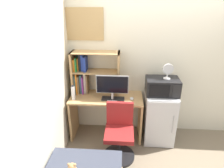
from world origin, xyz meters
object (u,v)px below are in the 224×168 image
object	(u,v)px
water_bottle	(73,93)
mini_fridge	(159,117)
microwave	(162,86)
computer_mouse	(132,99)
hutch_bookshelf	(88,73)
wall_corkboard	(82,24)
desk_chair	(119,135)
monitor	(112,86)
keyboard	(113,99)
desk_fan	(168,71)

from	to	relation	value
water_bottle	mini_fridge	bearing A→B (deg)	3.99
mini_fridge	microwave	size ratio (longest dim) A/B	1.71
microwave	computer_mouse	bearing A→B (deg)	-175.53
hutch_bookshelf	microwave	size ratio (longest dim) A/B	1.55
water_bottle	wall_corkboard	distance (m)	1.11
desk_chair	wall_corkboard	bearing A→B (deg)	130.43
mini_fridge	desk_chair	xyz separation A→B (m)	(-0.66, -0.45, -0.06)
hutch_bookshelf	monitor	bearing A→B (deg)	-30.17
monitor	desk_chair	world-z (taller)	monitor
microwave	wall_corkboard	bearing A→B (deg)	167.25
monitor	keyboard	bearing A→B (deg)	63.74
wall_corkboard	desk_chair	bearing A→B (deg)	-49.57
monitor	hutch_bookshelf	bearing A→B (deg)	149.83
computer_mouse	mini_fridge	xyz separation A→B (m)	(0.48, 0.03, -0.35)
keyboard	water_bottle	size ratio (longest dim) A/B	1.49
water_bottle	hutch_bookshelf	bearing A→B (deg)	53.53
keyboard	microwave	distance (m)	0.82
microwave	desk_fan	xyz separation A→B (m)	(0.06, -0.01, 0.27)
desk_fan	keyboard	bearing A→B (deg)	-176.70
computer_mouse	microwave	xyz separation A→B (m)	(0.48, 0.04, 0.22)
computer_mouse	water_bottle	xyz separation A→B (m)	(-0.95, -0.07, 0.10)
computer_mouse	desk_chair	xyz separation A→B (m)	(-0.18, -0.42, -0.41)
microwave	desk_chair	distance (m)	1.02
desk_fan	desk_chair	distance (m)	1.24
monitor	microwave	distance (m)	0.80
hutch_bookshelf	keyboard	distance (m)	0.61
desk_chair	desk_fan	bearing A→B (deg)	32.11
keyboard	desk_fan	xyz separation A→B (m)	(0.84, 0.05, 0.49)
computer_mouse	microwave	size ratio (longest dim) A/B	0.19
monitor	wall_corkboard	xyz separation A→B (m)	(-0.51, 0.37, 0.91)
desk_fan	wall_corkboard	distance (m)	1.54
desk_fan	monitor	bearing A→B (deg)	-175.39
hutch_bookshelf	water_bottle	xyz separation A→B (m)	(-0.21, -0.28, -0.26)
computer_mouse	desk_chair	world-z (taller)	desk_chair
wall_corkboard	mini_fridge	bearing A→B (deg)	-12.88
microwave	desk_fan	bearing A→B (deg)	-5.47
keyboard	hutch_bookshelf	bearing A→B (deg)	152.43
hutch_bookshelf	keyboard	bearing A→B (deg)	-27.57
computer_mouse	desk_chair	size ratio (longest dim) A/B	0.11
hutch_bookshelf	mini_fridge	distance (m)	1.43
computer_mouse	desk_fan	xyz separation A→B (m)	(0.54, 0.03, 0.49)
computer_mouse	microwave	world-z (taller)	microwave
hutch_bookshelf	desk_fan	world-z (taller)	hutch_bookshelf
hutch_bookshelf	wall_corkboard	world-z (taller)	wall_corkboard
computer_mouse	wall_corkboard	size ratio (longest dim) A/B	0.14
keyboard	microwave	size ratio (longest dim) A/B	0.72
mini_fridge	water_bottle	bearing A→B (deg)	-176.01
mini_fridge	desk_fan	xyz separation A→B (m)	(0.06, -0.00, 0.84)
mini_fridge	microwave	bearing A→B (deg)	89.72
microwave	desk_chair	world-z (taller)	microwave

